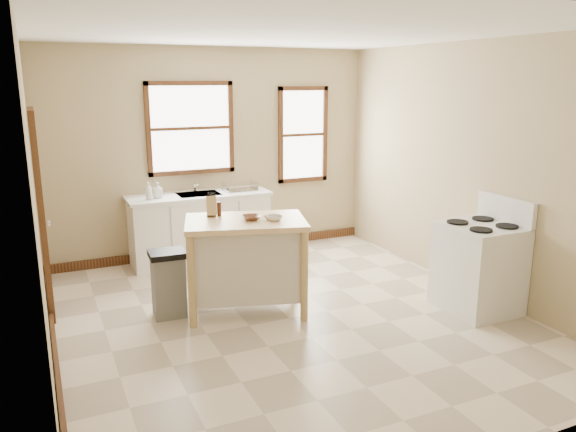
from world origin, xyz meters
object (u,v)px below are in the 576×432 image
(trash_bin, at_px, (169,284))
(gas_stove, at_px, (479,255))
(bowl_b, at_px, (272,218))
(dish_rack, at_px, (240,187))
(soap_bottle_a, at_px, (149,191))
(soap_bottle_b, at_px, (158,190))
(bowl_a, at_px, (251,218))
(kitchen_island, at_px, (246,266))
(knife_block, at_px, (211,207))
(pepper_grinder, at_px, (219,209))
(bowl_c, at_px, (274,218))

(trash_bin, height_order, gas_stove, gas_stove)
(bowl_b, bearing_deg, dish_rack, 80.08)
(soap_bottle_a, xyz_separation_m, soap_bottle_b, (0.12, 0.06, -0.01))
(soap_bottle_a, xyz_separation_m, dish_rack, (1.22, 0.06, -0.05))
(bowl_a, xyz_separation_m, gas_stove, (2.17, -0.93, -0.42))
(kitchen_island, bearing_deg, knife_block, 149.31)
(soap_bottle_a, height_order, bowl_b, soap_bottle_a)
(kitchen_island, bearing_deg, soap_bottle_a, 126.53)
(soap_bottle_b, xyz_separation_m, knife_block, (0.25, -1.50, 0.07))
(bowl_b, bearing_deg, trash_bin, 163.82)
(soap_bottle_b, distance_m, knife_block, 1.52)
(bowl_a, bearing_deg, pepper_grinder, 128.95)
(kitchen_island, height_order, pepper_grinder, pepper_grinder)
(soap_bottle_a, bearing_deg, knife_block, -61.29)
(trash_bin, relative_size, gas_stove, 0.58)
(knife_block, bearing_deg, bowl_a, -34.19)
(soap_bottle_a, xyz_separation_m, bowl_b, (0.89, -1.82, -0.02))
(bowl_a, xyz_separation_m, bowl_c, (0.21, -0.11, 0.00))
(bowl_c, xyz_separation_m, trash_bin, (-1.03, 0.35, -0.67))
(pepper_grinder, height_order, trash_bin, pepper_grinder)
(soap_bottle_b, bearing_deg, pepper_grinder, -92.87)
(soap_bottle_a, distance_m, bowl_a, 1.90)
(knife_block, relative_size, bowl_b, 1.37)
(bowl_c, bearing_deg, knife_block, 140.32)
(knife_block, xyz_separation_m, bowl_b, (0.52, -0.38, -0.08))
(soap_bottle_a, xyz_separation_m, bowl_c, (0.89, -1.88, -0.01))
(soap_bottle_b, bearing_deg, dish_rack, -14.87)
(bowl_a, relative_size, trash_bin, 0.28)
(kitchen_island, relative_size, bowl_a, 6.31)
(bowl_a, relative_size, gas_stove, 0.16)
(bowl_b, xyz_separation_m, trash_bin, (-1.02, 0.30, -0.66))
(soap_bottle_b, xyz_separation_m, bowl_b, (0.77, -1.88, -0.01))
(dish_rack, relative_size, kitchen_island, 0.36)
(kitchen_island, height_order, bowl_b, bowl_b)
(soap_bottle_b, relative_size, gas_stove, 0.16)
(bowl_a, bearing_deg, gas_stove, -23.22)
(dish_rack, height_order, bowl_b, dish_rack)
(trash_bin, xyz_separation_m, gas_stove, (3.00, -1.17, 0.25))
(bowl_c, bearing_deg, bowl_b, 95.89)
(pepper_grinder, relative_size, bowl_a, 0.78)
(bowl_b, relative_size, bowl_c, 0.91)
(kitchen_island, xyz_separation_m, bowl_a, (0.05, -0.04, 0.52))
(knife_block, height_order, bowl_c, knife_block)
(soap_bottle_b, distance_m, bowl_c, 2.08)
(soap_bottle_b, xyz_separation_m, gas_stove, (2.74, -2.76, -0.42))
(bowl_c, distance_m, trash_bin, 1.27)
(soap_bottle_a, distance_m, bowl_b, 2.03)
(soap_bottle_a, relative_size, trash_bin, 0.31)
(bowl_a, bearing_deg, kitchen_island, 141.70)
(soap_bottle_a, bearing_deg, gas_stove, -29.00)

